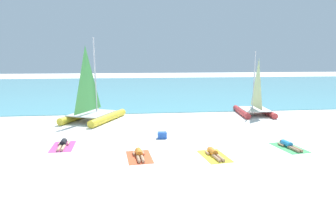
{
  "coord_description": "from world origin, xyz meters",
  "views": [
    {
      "loc": [
        -1.98,
        -12.64,
        4.55
      ],
      "look_at": [
        0.0,
        4.7,
        1.2
      ],
      "focal_mm": 30.85,
      "sensor_mm": 36.0,
      "label": 1
    }
  ],
  "objects_px": {
    "sailboat_yellow": "(92,109)",
    "sunbather_rightmost": "(288,145)",
    "towel_center_right": "(214,156)",
    "towel_rightmost": "(289,148)",
    "towel_leftmost": "(63,147)",
    "sailboat_red": "(255,105)",
    "sunbather_center_left": "(139,154)",
    "sunbather_leftmost": "(63,144)",
    "sunbather_center_right": "(214,153)",
    "cooler_box": "(162,135)",
    "towel_center_left": "(139,157)"
  },
  "relations": [
    {
      "from": "sunbather_leftmost",
      "to": "sunbather_center_left",
      "type": "distance_m",
      "value": 4.39
    },
    {
      "from": "towel_rightmost",
      "to": "sunbather_center_left",
      "type": "bearing_deg",
      "value": -176.42
    },
    {
      "from": "towel_center_left",
      "to": "sunbather_rightmost",
      "type": "distance_m",
      "value": 7.6
    },
    {
      "from": "towel_leftmost",
      "to": "cooler_box",
      "type": "distance_m",
      "value": 5.32
    },
    {
      "from": "towel_leftmost",
      "to": "towel_rightmost",
      "type": "distance_m",
      "value": 11.57
    },
    {
      "from": "towel_center_right",
      "to": "sunbather_rightmost",
      "type": "height_order",
      "value": "sunbather_rightmost"
    },
    {
      "from": "sailboat_yellow",
      "to": "sunbather_leftmost",
      "type": "xyz_separation_m",
      "value": [
        -0.67,
        -6.09,
        -0.75
      ]
    },
    {
      "from": "sailboat_red",
      "to": "sunbather_center_right",
      "type": "relative_size",
      "value": 3.18
    },
    {
      "from": "sailboat_yellow",
      "to": "sunbather_center_left",
      "type": "xyz_separation_m",
      "value": [
        3.22,
        -8.13,
        -0.75
      ]
    },
    {
      "from": "sailboat_yellow",
      "to": "sunbather_rightmost",
      "type": "height_order",
      "value": "sailboat_yellow"
    },
    {
      "from": "sailboat_yellow",
      "to": "towel_leftmost",
      "type": "distance_m",
      "value": 6.26
    },
    {
      "from": "sunbather_center_left",
      "to": "sunbather_rightmost",
      "type": "distance_m",
      "value": 7.6
    },
    {
      "from": "sunbather_center_right",
      "to": "cooler_box",
      "type": "bearing_deg",
      "value": 115.83
    },
    {
      "from": "towel_rightmost",
      "to": "sunbather_rightmost",
      "type": "relative_size",
      "value": 1.21
    },
    {
      "from": "sailboat_yellow",
      "to": "towel_leftmost",
      "type": "xyz_separation_m",
      "value": [
        -0.66,
        -6.16,
        -0.88
      ]
    },
    {
      "from": "sailboat_red",
      "to": "sunbather_leftmost",
      "type": "xyz_separation_m",
      "value": [
        -13.17,
        -6.84,
        -0.61
      ]
    },
    {
      "from": "sailboat_red",
      "to": "sunbather_leftmost",
      "type": "relative_size",
      "value": 3.19
    },
    {
      "from": "sunbather_center_left",
      "to": "cooler_box",
      "type": "height_order",
      "value": "cooler_box"
    },
    {
      "from": "towel_leftmost",
      "to": "sunbather_center_left",
      "type": "distance_m",
      "value": 4.36
    },
    {
      "from": "cooler_box",
      "to": "sunbather_center_right",
      "type": "bearing_deg",
      "value": -56.63
    },
    {
      "from": "sailboat_red",
      "to": "towel_center_left",
      "type": "bearing_deg",
      "value": -130.56
    },
    {
      "from": "sailboat_yellow",
      "to": "sunbather_rightmost",
      "type": "xyz_separation_m",
      "value": [
        10.8,
        -7.59,
        -0.75
      ]
    },
    {
      "from": "towel_leftmost",
      "to": "sunbather_leftmost",
      "type": "bearing_deg",
      "value": 93.54
    },
    {
      "from": "towel_leftmost",
      "to": "sunbather_center_right",
      "type": "relative_size",
      "value": 1.21
    },
    {
      "from": "sailboat_yellow",
      "to": "cooler_box",
      "type": "distance_m",
      "value": 6.95
    },
    {
      "from": "towel_leftmost",
      "to": "sunbather_rightmost",
      "type": "distance_m",
      "value": 11.55
    },
    {
      "from": "towel_center_right",
      "to": "towel_rightmost",
      "type": "xyz_separation_m",
      "value": [
        4.12,
        0.82,
        0.0
      ]
    },
    {
      "from": "sunbather_leftmost",
      "to": "towel_rightmost",
      "type": "distance_m",
      "value": 11.59
    },
    {
      "from": "sailboat_yellow",
      "to": "sunbather_leftmost",
      "type": "relative_size",
      "value": 3.78
    },
    {
      "from": "sailboat_red",
      "to": "sunbather_center_left",
      "type": "distance_m",
      "value": 12.86
    },
    {
      "from": "sailboat_red",
      "to": "sailboat_yellow",
      "type": "distance_m",
      "value": 12.53
    },
    {
      "from": "towel_center_left",
      "to": "towel_leftmost",
      "type": "bearing_deg",
      "value": 152.32
    },
    {
      "from": "towel_leftmost",
      "to": "sunbather_rightmost",
      "type": "relative_size",
      "value": 1.21
    },
    {
      "from": "sunbather_rightmost",
      "to": "sunbather_center_left",
      "type": "bearing_deg",
      "value": 175.11
    },
    {
      "from": "sunbather_center_right",
      "to": "towel_rightmost",
      "type": "height_order",
      "value": "sunbather_center_right"
    },
    {
      "from": "towel_center_right",
      "to": "towel_rightmost",
      "type": "relative_size",
      "value": 1.0
    },
    {
      "from": "sunbather_center_left",
      "to": "cooler_box",
      "type": "relative_size",
      "value": 3.14
    },
    {
      "from": "towel_center_right",
      "to": "towel_rightmost",
      "type": "height_order",
      "value": "same"
    },
    {
      "from": "sunbather_leftmost",
      "to": "sailboat_red",
      "type": "bearing_deg",
      "value": 23.89
    },
    {
      "from": "sunbather_leftmost",
      "to": "towel_rightmost",
      "type": "bearing_deg",
      "value": -11.3
    },
    {
      "from": "cooler_box",
      "to": "towel_leftmost",
      "type": "bearing_deg",
      "value": -169.48
    },
    {
      "from": "sunbather_center_left",
      "to": "sunbather_rightmost",
      "type": "xyz_separation_m",
      "value": [
        7.58,
        0.54,
        0.0
      ]
    },
    {
      "from": "towel_center_right",
      "to": "cooler_box",
      "type": "distance_m",
      "value": 3.92
    },
    {
      "from": "towel_leftmost",
      "to": "cooler_box",
      "type": "height_order",
      "value": "cooler_box"
    },
    {
      "from": "sunbather_center_left",
      "to": "sunbather_center_right",
      "type": "bearing_deg",
      "value": -10.07
    },
    {
      "from": "sunbather_rightmost",
      "to": "towel_center_right",
      "type": "bearing_deg",
      "value": -176.85
    },
    {
      "from": "towel_center_left",
      "to": "towel_center_right",
      "type": "relative_size",
      "value": 1.0
    },
    {
      "from": "sunbather_rightmost",
      "to": "towel_rightmost",
      "type": "bearing_deg",
      "value": -90.0
    },
    {
      "from": "towel_center_left",
      "to": "cooler_box",
      "type": "bearing_deg",
      "value": 65.98
    },
    {
      "from": "towel_leftmost",
      "to": "sunbather_center_left",
      "type": "height_order",
      "value": "sunbather_center_left"
    }
  ]
}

